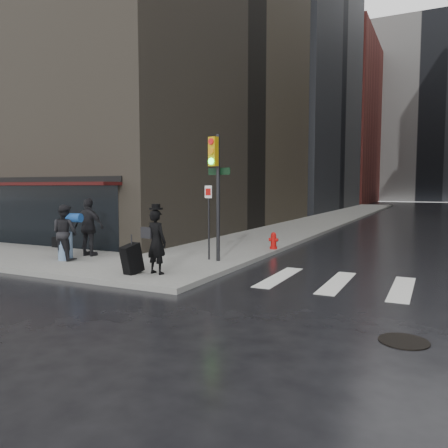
{
  "coord_description": "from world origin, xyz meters",
  "views": [
    {
      "loc": [
        7.41,
        -10.53,
        2.52
      ],
      "look_at": [
        1.05,
        2.45,
        1.3
      ],
      "focal_mm": 35.0,
      "sensor_mm": 36.0,
      "label": 1
    }
  ],
  "objects_px": {
    "man_overcoat": "(151,244)",
    "traffic_light": "(215,180)",
    "fire_hydrant": "(273,241)",
    "man_jeans": "(65,232)",
    "man_greycoat": "(89,227)"
  },
  "relations": [
    {
      "from": "man_overcoat",
      "to": "traffic_light",
      "type": "bearing_deg",
      "value": -94.25
    },
    {
      "from": "fire_hydrant",
      "to": "man_jeans",
      "type": "bearing_deg",
      "value": -134.16
    },
    {
      "from": "traffic_light",
      "to": "fire_hydrant",
      "type": "relative_size",
      "value": 6.22
    },
    {
      "from": "man_overcoat",
      "to": "man_jeans",
      "type": "relative_size",
      "value": 1.08
    },
    {
      "from": "man_overcoat",
      "to": "man_greycoat",
      "type": "relative_size",
      "value": 0.98
    },
    {
      "from": "traffic_light",
      "to": "fire_hydrant",
      "type": "distance_m",
      "value": 4.21
    },
    {
      "from": "man_jeans",
      "to": "traffic_light",
      "type": "bearing_deg",
      "value": -153.73
    },
    {
      "from": "man_overcoat",
      "to": "man_jeans",
      "type": "bearing_deg",
      "value": -0.32
    },
    {
      "from": "man_jeans",
      "to": "traffic_light",
      "type": "xyz_separation_m",
      "value": [
        4.5,
        1.96,
        1.7
      ]
    },
    {
      "from": "man_greycoat",
      "to": "fire_hydrant",
      "type": "bearing_deg",
      "value": -144.47
    },
    {
      "from": "man_overcoat",
      "to": "man_jeans",
      "type": "height_order",
      "value": "man_overcoat"
    },
    {
      "from": "man_jeans",
      "to": "fire_hydrant",
      "type": "distance_m",
      "value": 7.55
    },
    {
      "from": "man_overcoat",
      "to": "man_greycoat",
      "type": "distance_m",
      "value": 4.13
    },
    {
      "from": "man_greycoat",
      "to": "traffic_light",
      "type": "bearing_deg",
      "value": -172.66
    },
    {
      "from": "man_greycoat",
      "to": "fire_hydrant",
      "type": "distance_m",
      "value": 6.81
    }
  ]
}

